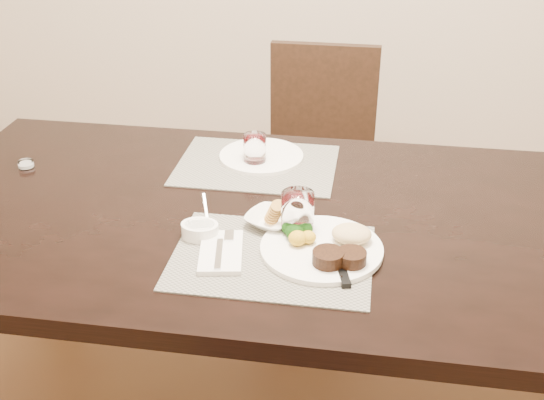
% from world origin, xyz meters
% --- Properties ---
extents(dining_table, '(2.00, 1.00, 0.75)m').
position_xyz_m(dining_table, '(0.00, 0.00, 0.67)').
color(dining_table, black).
rests_on(dining_table, ground).
extents(chair_far, '(0.42, 0.42, 0.90)m').
position_xyz_m(chair_far, '(0.00, 0.93, 0.50)').
color(chair_far, black).
rests_on(chair_far, ground).
extents(placemat_near, '(0.46, 0.34, 0.00)m').
position_xyz_m(placemat_near, '(-0.01, -0.21, 0.75)').
color(placemat_near, slate).
rests_on(placemat_near, dining_table).
extents(placemat_far, '(0.46, 0.34, 0.00)m').
position_xyz_m(placemat_far, '(-0.13, 0.27, 0.75)').
color(placemat_far, slate).
rests_on(placemat_far, dining_table).
extents(dinner_plate, '(0.29, 0.29, 0.05)m').
position_xyz_m(dinner_plate, '(0.12, -0.17, 0.77)').
color(dinner_plate, white).
rests_on(dinner_plate, placemat_near).
extents(napkin_fork, '(0.13, 0.19, 0.02)m').
position_xyz_m(napkin_fork, '(-0.13, -0.22, 0.76)').
color(napkin_fork, white).
rests_on(napkin_fork, placemat_near).
extents(steak_knife, '(0.06, 0.25, 0.01)m').
position_xyz_m(steak_knife, '(0.16, -0.22, 0.76)').
color(steak_knife, silver).
rests_on(steak_knife, placemat_near).
extents(cracker_bowl, '(0.16, 0.16, 0.05)m').
position_xyz_m(cracker_bowl, '(-0.03, -0.07, 0.77)').
color(cracker_bowl, white).
rests_on(cracker_bowl, placemat_near).
extents(sauce_ramekin, '(0.09, 0.14, 0.07)m').
position_xyz_m(sauce_ramekin, '(-0.19, -0.15, 0.77)').
color(sauce_ramekin, white).
rests_on(sauce_ramekin, placemat_near).
extents(wine_glass_near, '(0.08, 0.08, 0.11)m').
position_xyz_m(wine_glass_near, '(0.04, -0.09, 0.80)').
color(wine_glass_near, white).
rests_on(wine_glass_near, placemat_near).
extents(far_plate, '(0.25, 0.25, 0.01)m').
position_xyz_m(far_plate, '(-0.12, 0.31, 0.76)').
color(far_plate, white).
rests_on(far_plate, placemat_far).
extents(wine_glass_far, '(0.07, 0.07, 0.09)m').
position_xyz_m(wine_glass_far, '(-0.13, 0.27, 0.79)').
color(wine_glass_far, white).
rests_on(wine_glass_far, placemat_far).
extents(salt_cellar, '(0.04, 0.04, 0.02)m').
position_xyz_m(salt_cellar, '(-0.79, 0.15, 0.76)').
color(salt_cellar, white).
rests_on(salt_cellar, dining_table).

